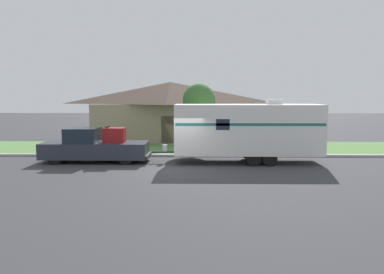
{
  "coord_description": "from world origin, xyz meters",
  "views": [
    {
      "loc": [
        0.97,
        -18.53,
        3.66
      ],
      "look_at": [
        0.63,
        1.83,
        1.4
      ],
      "focal_mm": 35.0,
      "sensor_mm": 36.0,
      "label": 1
    }
  ],
  "objects": [
    {
      "name": "mailbox",
      "position": [
        5.07,
        4.71,
        0.97
      ],
      "size": [
        0.48,
        0.2,
        1.26
      ],
      "color": "brown",
      "rests_on": "ground_plane"
    },
    {
      "name": "tree_in_yard",
      "position": [
        1.02,
        5.75,
        3.33
      ],
      "size": [
        2.14,
        2.14,
        4.43
      ],
      "color": "brown",
      "rests_on": "ground_plane"
    },
    {
      "name": "ground_plane",
      "position": [
        0.0,
        0.0,
        0.0
      ],
      "size": [
        120.0,
        120.0,
        0.0
      ],
      "primitive_type": "plane",
      "color": "#38383D"
    },
    {
      "name": "pickup_truck",
      "position": [
        -4.76,
        1.83,
        0.84
      ],
      "size": [
        5.88,
        1.94,
        2.02
      ],
      "color": "black",
      "rests_on": "ground_plane"
    },
    {
      "name": "travel_trailer",
      "position": [
        3.66,
        1.83,
        1.84
      ],
      "size": [
        9.17,
        2.44,
        3.46
      ],
      "color": "black",
      "rests_on": "ground_plane"
    },
    {
      "name": "house_across_street",
      "position": [
        -1.35,
        12.8,
        2.48
      ],
      "size": [
        12.91,
        6.59,
        4.78
      ],
      "color": "gray",
      "rests_on": "ground_plane"
    },
    {
      "name": "lawn_strip",
      "position": [
        0.0,
        7.4,
        0.01
      ],
      "size": [
        80.0,
        7.0,
        0.03
      ],
      "color": "#568442",
      "rests_on": "ground_plane"
    },
    {
      "name": "curb_strip",
      "position": [
        0.0,
        3.75,
        0.07
      ],
      "size": [
        80.0,
        0.3,
        0.14
      ],
      "color": "#ADADA8",
      "rests_on": "ground_plane"
    }
  ]
}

